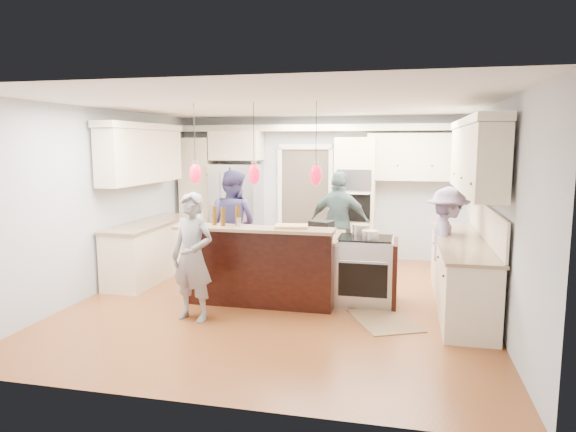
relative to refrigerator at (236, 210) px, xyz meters
name	(u,v)px	position (x,y,z in m)	size (l,w,h in m)	color
ground_plane	(283,300)	(1.55, -2.64, -0.90)	(6.00, 6.00, 0.00)	#A15B2C
room_shell	(282,171)	(1.55, -2.64, 0.92)	(5.54, 6.04, 2.72)	#B2BCC6
refrigerator	(236,210)	(0.00, 0.00, 0.00)	(0.90, 0.70, 1.80)	#B7B7BC
oven_column	(355,200)	(2.30, 0.03, 0.25)	(0.72, 0.69, 2.30)	beige
back_upper_cabinets	(278,171)	(0.80, 0.12, 0.77)	(5.30, 0.61, 2.54)	beige
right_counter_run	(466,229)	(3.99, -2.34, 0.16)	(0.64, 3.10, 2.51)	beige
left_cabinets	(149,213)	(-0.89, -1.84, 0.16)	(0.64, 2.30, 2.51)	beige
kitchen_island	(267,264)	(1.30, -2.57, -0.41)	(2.10, 1.46, 1.12)	black
island_range	(367,270)	(2.71, -2.49, -0.44)	(0.82, 0.71, 0.92)	#B7B7BC
pendant_lights	(254,174)	(1.30, -3.15, 0.90)	(1.75, 0.15, 1.03)	black
person_bar_end	(193,257)	(0.65, -3.66, -0.10)	(0.58, 0.38, 1.60)	gray
person_far_left	(232,224)	(0.45, -1.56, -0.02)	(0.86, 0.67, 1.76)	navy
person_far_right	(339,224)	(2.14, -1.04, -0.03)	(1.02, 0.42, 1.74)	#425C5C
person_range_side	(447,242)	(3.80, -1.95, -0.11)	(1.02, 0.59, 1.58)	gray
floor_rug	(385,320)	(2.99, -3.19, -0.89)	(0.67, 0.98, 0.01)	#88684A
water_bottle	(200,215)	(0.55, -3.14, 0.36)	(0.06, 0.06, 0.27)	silver
beer_bottle_a	(214,215)	(0.74, -3.12, 0.35)	(0.06, 0.06, 0.25)	#4C310D
beer_bottle_b	(223,217)	(0.88, -3.17, 0.34)	(0.06, 0.06, 0.24)	#4C310D
beer_bottle_c	(238,216)	(1.05, -3.08, 0.35)	(0.06, 0.06, 0.26)	#4C310D
drink_can	(239,222)	(1.09, -3.16, 0.28)	(0.06, 0.06, 0.11)	#B7B7BC
cutting_board	(291,226)	(1.78, -3.11, 0.24)	(0.42, 0.30, 0.03)	tan
pot_large	(361,229)	(2.61, -2.30, 0.09)	(0.25, 0.25, 0.15)	#B7B7BC
pot_small	(370,235)	(2.75, -2.60, 0.08)	(0.23, 0.23, 0.11)	#B7B7BC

